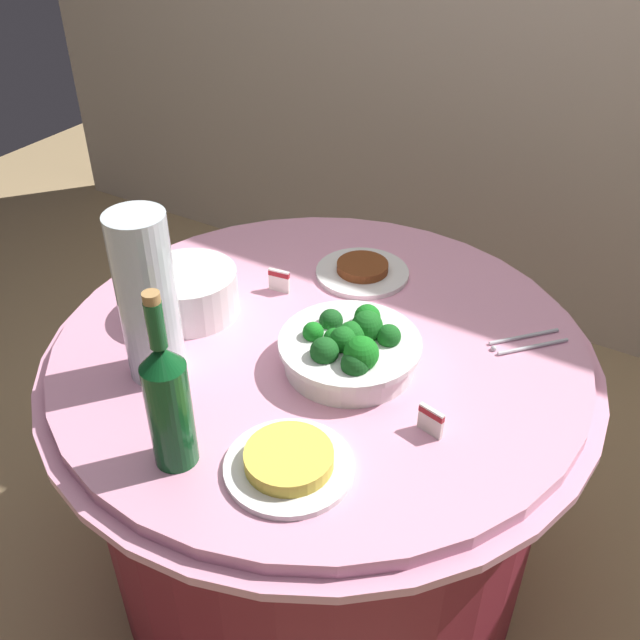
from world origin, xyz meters
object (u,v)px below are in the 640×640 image
wine_bottle (168,401)px  food_plate_stir_fry (362,271)px  plate_stack (189,292)px  decorative_fruit_vase (148,302)px  food_plate_fried_egg (289,462)px  serving_tongs (525,342)px  label_placard_front (279,279)px  label_placard_mid (431,420)px  broccoli_bowl (350,349)px

wine_bottle → food_plate_stir_fry: 0.69m
plate_stack → food_plate_stir_fry: bearing=52.7°
decorative_fruit_vase → food_plate_fried_egg: decorative_fruit_vase is taller
serving_tongs → label_placard_front: bearing=-170.0°
serving_tongs → food_plate_stir_fry: bearing=171.3°
label_placard_front → wine_bottle: bearing=-75.0°
plate_stack → decorative_fruit_vase: bearing=-68.5°
food_plate_fried_egg → serving_tongs: bearing=67.1°
decorative_fruit_vase → label_placard_front: (0.04, 0.36, -0.13)m
label_placard_mid → food_plate_stir_fry: bearing=131.2°
label_placard_mid → food_plate_fried_egg: bearing=-129.5°
decorative_fruit_vase → food_plate_stir_fry: bearing=71.5°
broccoli_bowl → food_plate_fried_egg: (0.05, -0.29, -0.03)m
decorative_fruit_vase → serving_tongs: decorative_fruit_vase is taller
label_placard_mid → plate_stack: bearing=172.7°
label_placard_front → serving_tongs: bearing=10.0°
broccoli_bowl → wine_bottle: (-0.13, -0.37, 0.08)m
food_plate_fried_egg → label_placard_mid: 0.26m
wine_bottle → label_placard_front: 0.55m
broccoli_bowl → decorative_fruit_vase: bearing=-147.2°
decorative_fruit_vase → food_plate_stir_fry: 0.57m
broccoli_bowl → serving_tongs: (0.27, 0.25, -0.04)m
broccoli_bowl → serving_tongs: 0.37m
decorative_fruit_vase → label_placard_front: decorative_fruit_vase is taller
plate_stack → serving_tongs: (0.67, 0.26, -0.05)m
plate_stack → food_plate_fried_egg: size_ratio=0.95×
serving_tongs → label_placard_mid: label_placard_mid is taller
serving_tongs → food_plate_fried_egg: size_ratio=0.67×
broccoli_bowl → label_placard_front: broccoli_bowl is taller
food_plate_stir_fry → label_placard_front: bearing=-129.1°
food_plate_fried_egg → broccoli_bowl: bearing=98.9°
label_placard_front → label_placard_mid: size_ratio=1.00×
wine_bottle → food_plate_stir_fry: size_ratio=1.53×
broccoli_bowl → label_placard_front: 0.31m
plate_stack → wine_bottle: wine_bottle is taller
food_plate_stir_fry → food_plate_fried_egg: 0.63m
serving_tongs → label_placard_mid: 0.35m
food_plate_stir_fry → label_placard_mid: 0.54m
plate_stack → serving_tongs: bearing=21.6°
broccoli_bowl → serving_tongs: bearing=42.6°
plate_stack → food_plate_stir_fry: size_ratio=0.95×
wine_bottle → label_placard_front: wine_bottle is taller
broccoli_bowl → food_plate_stir_fry: (-0.14, 0.31, -0.03)m
wine_bottle → label_placard_mid: (0.34, 0.28, -0.10)m
decorative_fruit_vase → food_plate_fried_egg: bearing=-13.4°
wine_bottle → label_placard_front: (-0.14, 0.52, -0.10)m
plate_stack → broccoli_bowl: bearing=1.7°
plate_stack → decorative_fruit_vase: (0.08, -0.19, 0.11)m
serving_tongs → food_plate_fried_egg: 0.59m
serving_tongs → wine_bottle: bearing=-123.2°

